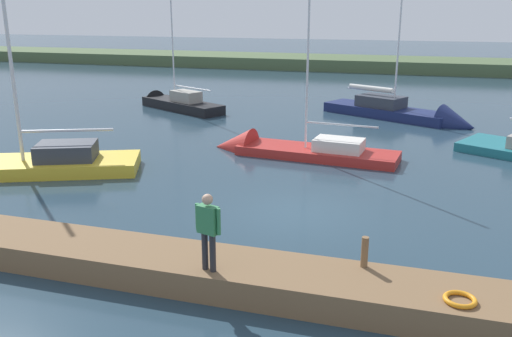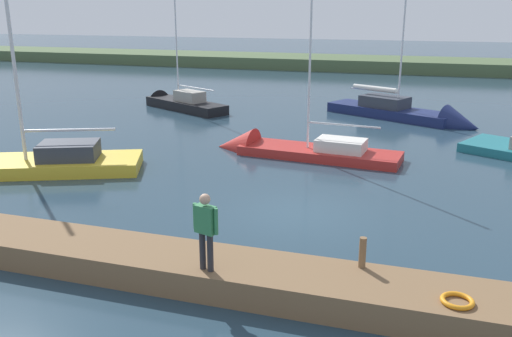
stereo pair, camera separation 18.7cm
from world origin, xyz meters
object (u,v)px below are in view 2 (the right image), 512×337
object	(u,v)px
sailboat_outer_mooring	(288,152)
mooring_post_near	(363,253)
sailboat_far_left	(411,116)
life_ring_buoy	(457,301)
sailboat_mid_channel	(177,105)
person_on_dock	(206,226)

from	to	relation	value
sailboat_outer_mooring	mooring_post_near	bearing A→B (deg)	117.36
sailboat_far_left	mooring_post_near	bearing A→B (deg)	-63.94
life_ring_buoy	sailboat_mid_channel	distance (m)	27.16
person_on_dock	mooring_post_near	bearing A→B (deg)	125.84
sailboat_outer_mooring	life_ring_buoy	bearing A→B (deg)	123.36
mooring_post_near	person_on_dock	bearing A→B (deg)	19.55
sailboat_far_left	sailboat_outer_mooring	bearing A→B (deg)	-90.26
sailboat_outer_mooring	sailboat_far_left	bearing A→B (deg)	-111.71
life_ring_buoy	sailboat_far_left	bearing A→B (deg)	-85.59
sailboat_far_left	person_on_dock	size ratio (longest dim) A/B	5.87
sailboat_outer_mooring	sailboat_mid_channel	distance (m)	13.44
mooring_post_near	sailboat_mid_channel	world-z (taller)	sailboat_mid_channel
sailboat_outer_mooring	sailboat_far_left	xyz separation A→B (m)	(-4.90, -9.58, 0.14)
mooring_post_near	sailboat_far_left	bearing A→B (deg)	-90.79
sailboat_outer_mooring	sailboat_mid_channel	world-z (taller)	sailboat_mid_channel
sailboat_mid_channel	sailboat_far_left	xyz separation A→B (m)	(-14.73, -0.40, 0.01)
mooring_post_near	life_ring_buoy	bearing A→B (deg)	153.38
life_ring_buoy	sailboat_outer_mooring	bearing A→B (deg)	-62.04
mooring_post_near	sailboat_far_left	distance (m)	21.04
mooring_post_near	sailboat_outer_mooring	size ratio (longest dim) A/B	0.08
life_ring_buoy	mooring_post_near	bearing A→B (deg)	-26.62
sailboat_outer_mooring	person_on_dock	bearing A→B (deg)	101.44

